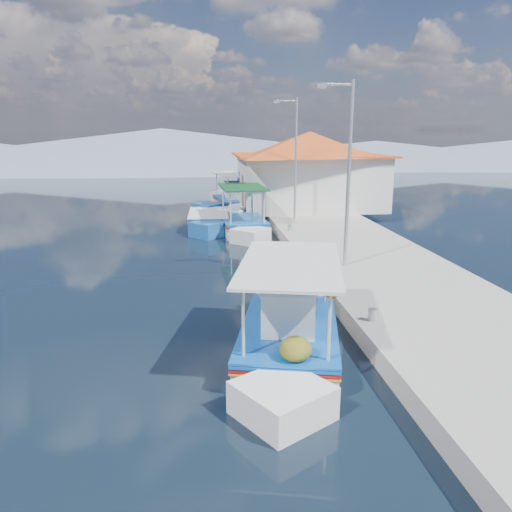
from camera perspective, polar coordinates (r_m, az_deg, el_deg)
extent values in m
plane|color=black|center=(14.68, -5.18, -5.55)|extent=(160.00, 160.00, 0.00)
cube|color=gray|center=(21.27, 10.44, 1.25)|extent=(5.00, 44.00, 0.50)
cylinder|color=#A5A8AD|center=(12.33, 13.22, -6.61)|extent=(0.20, 0.20, 0.30)
cylinder|color=#A5A8AD|center=(16.88, 7.58, -0.65)|extent=(0.20, 0.20, 0.30)
cylinder|color=#A5A8AD|center=(22.60, 3.91, 3.25)|extent=(0.20, 0.20, 0.30)
cylinder|color=#A5A8AD|center=(28.43, 1.72, 5.56)|extent=(0.20, 0.20, 0.30)
cube|color=white|center=(11.51, 3.83, -10.18)|extent=(2.90, 4.39, 0.88)
cube|color=white|center=(13.78, -0.58, -5.43)|extent=(2.03, 2.03, 0.98)
cube|color=white|center=(9.46, 10.30, -16.19)|extent=(1.97, 1.97, 0.84)
cube|color=#0C4BA3|center=(11.35, 3.87, -8.30)|extent=(2.99, 4.53, 0.06)
cube|color=maroon|center=(11.38, 3.86, -8.65)|extent=(2.99, 4.53, 0.05)
cube|color=gold|center=(11.40, 3.86, -8.95)|extent=(2.99, 4.53, 0.04)
cube|color=#0C4BA3|center=(11.32, 3.87, -8.00)|extent=(3.00, 4.49, 0.05)
cube|color=brown|center=(11.34, 3.87, -8.13)|extent=(2.72, 4.28, 0.05)
cube|color=white|center=(10.91, 4.50, -6.17)|extent=(1.37, 1.43, 1.02)
cube|color=silver|center=(10.74, 4.55, -3.51)|extent=(1.49, 1.54, 0.06)
cylinder|color=beige|center=(12.32, -2.71, -2.58)|extent=(0.07, 0.07, 1.49)
cylinder|color=beige|center=(12.87, 4.28, -1.87)|extent=(0.07, 0.07, 1.49)
cylinder|color=beige|center=(9.31, 3.45, -8.30)|extent=(0.07, 0.07, 1.49)
cylinder|color=beige|center=(10.03, 12.16, -6.92)|extent=(0.07, 0.07, 1.49)
cube|color=silver|center=(10.86, 4.00, -0.85)|extent=(3.00, 4.42, 0.07)
ellipsoid|color=#545216|center=(12.25, -0.14, -5.03)|extent=(0.71, 0.78, 0.53)
ellipsoid|color=#545216|center=(12.89, 1.91, -4.23)|extent=(0.60, 0.65, 0.45)
ellipsoid|color=#545216|center=(9.94, 8.78, -10.13)|extent=(0.63, 0.70, 0.47)
sphere|color=#FF4A08|center=(11.94, 6.97, -3.45)|extent=(0.37, 0.37, 0.37)
cube|color=white|center=(24.75, -1.55, 3.23)|extent=(2.18, 3.77, 0.94)
cube|color=white|center=(27.15, -1.70, 4.47)|extent=(2.00, 2.00, 1.03)
cube|color=white|center=(22.42, -1.37, 2.06)|extent=(1.95, 1.95, 0.89)
cube|color=#0C4BA3|center=(24.67, -1.55, 4.22)|extent=(2.25, 3.89, 0.06)
cube|color=maroon|center=(24.69, -1.55, 4.04)|extent=(2.25, 3.89, 0.05)
cube|color=gold|center=(24.70, -1.55, 3.88)|extent=(2.25, 3.89, 0.04)
cube|color=#1A539D|center=(24.66, -1.55, 4.38)|extent=(2.27, 3.85, 0.05)
cube|color=brown|center=(24.67, -1.55, 4.31)|extent=(2.02, 3.69, 0.05)
cylinder|color=beige|center=(26.06, -3.41, 6.58)|extent=(0.07, 0.07, 1.58)
cylinder|color=beige|center=(26.10, 0.08, 6.62)|extent=(0.07, 0.07, 1.58)
cylinder|color=beige|center=(23.01, -3.43, 5.55)|extent=(0.07, 0.07, 1.58)
cylinder|color=beige|center=(23.06, 0.51, 5.59)|extent=(0.07, 0.07, 1.58)
cube|color=#0D411D|center=(24.44, -1.58, 7.95)|extent=(2.28, 3.78, 0.07)
cube|color=#1A539D|center=(26.15, -5.47, 3.81)|extent=(2.05, 3.73, 1.02)
cube|color=#1A539D|center=(28.54, -5.74, 4.96)|extent=(1.97, 1.97, 1.13)
cube|color=#1A539D|center=(23.81, -5.17, 2.79)|extent=(1.92, 1.92, 0.97)
cube|color=#0C4BA3|center=(26.06, -5.50, 4.84)|extent=(2.11, 3.85, 0.06)
cube|color=maroon|center=(26.08, -5.49, 4.65)|extent=(2.11, 3.85, 0.05)
cube|color=gold|center=(26.09, -5.49, 4.49)|extent=(2.11, 3.85, 0.04)
cube|color=white|center=(26.05, -5.50, 5.00)|extent=(2.13, 3.81, 0.05)
cube|color=brown|center=(26.06, -5.50, 4.93)|extent=(1.89, 3.66, 0.05)
cube|color=white|center=(32.22, -2.47, 5.81)|extent=(2.69, 4.21, 0.92)
cube|color=white|center=(34.78, -2.04, 6.64)|extent=(2.05, 2.05, 1.02)
cube|color=white|center=(29.73, -2.95, 5.09)|extent=(1.99, 1.99, 0.88)
cube|color=#0C4BA3|center=(32.16, -2.48, 6.56)|extent=(2.77, 4.34, 0.06)
cube|color=maroon|center=(32.17, -2.47, 6.43)|extent=(2.77, 4.34, 0.05)
cube|color=gold|center=(32.18, -2.47, 6.31)|extent=(2.77, 4.34, 0.04)
cube|color=#0C4BA3|center=(32.15, -2.48, 6.68)|extent=(2.78, 4.30, 0.05)
cube|color=brown|center=(32.16, -2.48, 6.63)|extent=(2.51, 4.11, 0.05)
cube|color=white|center=(31.80, -2.54, 7.52)|extent=(1.32, 1.44, 1.07)
cube|color=silver|center=(31.74, -2.55, 8.51)|extent=(1.44, 1.55, 0.06)
cylinder|color=beige|center=(33.78, -3.60, 8.32)|extent=(0.07, 0.07, 1.56)
cylinder|color=beige|center=(33.62, -0.81, 8.32)|extent=(0.07, 0.07, 1.56)
cylinder|color=beige|center=(30.53, -4.34, 7.67)|extent=(0.07, 0.07, 1.56)
cylinder|color=beige|center=(30.36, -1.26, 7.67)|extent=(0.07, 0.07, 1.56)
cube|color=silver|center=(31.99, -2.51, 9.40)|extent=(2.79, 4.23, 0.07)
cube|color=silver|center=(29.67, 6.10, 8.49)|extent=(8.00, 6.00, 3.00)
cube|color=#CA521C|center=(29.56, 6.18, 11.48)|extent=(8.64, 6.48, 0.10)
pyramid|color=#CA521C|center=(29.53, 6.21, 12.73)|extent=(10.49, 10.49, 1.40)
cube|color=brown|center=(28.13, -1.48, 7.22)|extent=(0.06, 1.00, 2.00)
cube|color=#0C4BA3|center=(30.54, -1.91, 8.91)|extent=(0.06, 1.20, 0.90)
cylinder|color=#A5A8AD|center=(16.60, 10.62, 8.99)|extent=(0.12, 0.12, 6.00)
cylinder|color=#A5A8AD|center=(16.46, 9.34, 18.94)|extent=(1.00, 0.08, 0.08)
cube|color=#A5A8AD|center=(16.33, 7.55, 18.86)|extent=(0.30, 0.14, 0.14)
cylinder|color=#A5A8AD|center=(25.32, 4.59, 10.94)|extent=(0.12, 0.12, 6.00)
cylinder|color=#A5A8AD|center=(25.22, 3.55, 17.42)|extent=(1.00, 0.08, 0.08)
cube|color=#A5A8AD|center=(25.14, 2.38, 17.33)|extent=(0.30, 0.14, 0.14)
cone|color=slate|center=(70.01, -10.70, 12.01)|extent=(96.00, 96.00, 5.50)
cone|color=slate|center=(74.31, 13.56, 11.33)|extent=(76.80, 76.80, 3.80)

